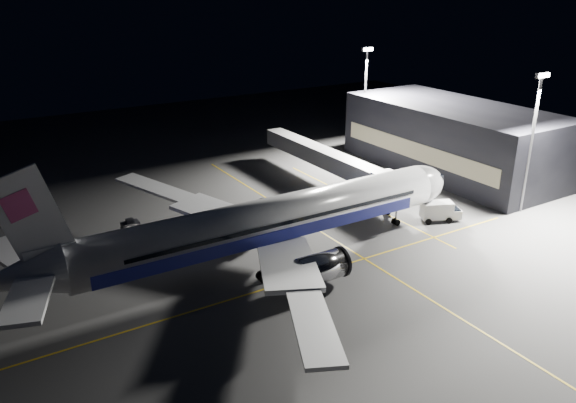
{
  "coord_description": "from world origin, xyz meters",
  "views": [
    {
      "loc": [
        -30.96,
        -54.45,
        32.19
      ],
      "look_at": [
        4.12,
        2.68,
        6.0
      ],
      "focal_mm": 35.0,
      "sensor_mm": 36.0,
      "label": 1
    }
  ],
  "objects_px": {
    "safety_cone_b": "(216,255)",
    "floodlight_mast_south": "(533,131)",
    "service_truck": "(440,211)",
    "baggage_tug": "(130,225)",
    "jet_bridge": "(331,160)",
    "airliner": "(263,223)",
    "safety_cone_a": "(266,243)",
    "floodlight_mast_north": "(365,91)",
    "safety_cone_c": "(245,245)"
  },
  "relations": [
    {
      "from": "floodlight_mast_north",
      "to": "safety_cone_a",
      "type": "xyz_separation_m",
      "value": [
        -38.49,
        -27.99,
        -12.09
      ]
    },
    {
      "from": "service_truck",
      "to": "baggage_tug",
      "type": "xyz_separation_m",
      "value": [
        -39.18,
        20.0,
        -0.76
      ]
    },
    {
      "from": "floodlight_mast_north",
      "to": "baggage_tug",
      "type": "bearing_deg",
      "value": -164.82
    },
    {
      "from": "airliner",
      "to": "floodlight_mast_south",
      "type": "relative_size",
      "value": 2.97
    },
    {
      "from": "airliner",
      "to": "service_truck",
      "type": "distance_m",
      "value": 28.26
    },
    {
      "from": "service_truck",
      "to": "safety_cone_b",
      "type": "xyz_separation_m",
      "value": [
        -32.56,
        6.22,
        -1.24
      ]
    },
    {
      "from": "jet_bridge",
      "to": "floodlight_mast_north",
      "type": "height_order",
      "value": "floodlight_mast_north"
    },
    {
      "from": "airliner",
      "to": "safety_cone_c",
      "type": "bearing_deg",
      "value": 91.44
    },
    {
      "from": "floodlight_mast_north",
      "to": "floodlight_mast_south",
      "type": "distance_m",
      "value": 38.0
    },
    {
      "from": "floodlight_mast_south",
      "to": "safety_cone_a",
      "type": "height_order",
      "value": "floodlight_mast_south"
    },
    {
      "from": "airliner",
      "to": "baggage_tug",
      "type": "height_order",
      "value": "airliner"
    },
    {
      "from": "jet_bridge",
      "to": "safety_cone_a",
      "type": "xyz_separation_m",
      "value": [
        -20.49,
        -14.06,
        -4.3
      ]
    },
    {
      "from": "safety_cone_b",
      "to": "safety_cone_c",
      "type": "height_order",
      "value": "safety_cone_b"
    },
    {
      "from": "jet_bridge",
      "to": "safety_cone_c",
      "type": "bearing_deg",
      "value": -150.11
    },
    {
      "from": "safety_cone_b",
      "to": "safety_cone_c",
      "type": "distance_m",
      "value": 4.56
    },
    {
      "from": "floodlight_mast_north",
      "to": "safety_cone_a",
      "type": "bearing_deg",
      "value": -143.98
    },
    {
      "from": "jet_bridge",
      "to": "service_truck",
      "type": "relative_size",
      "value": 5.66
    },
    {
      "from": "safety_cone_a",
      "to": "floodlight_mast_south",
      "type": "bearing_deg",
      "value": -14.58
    },
    {
      "from": "safety_cone_b",
      "to": "floodlight_mast_south",
      "type": "bearing_deg",
      "value": -12.36
    },
    {
      "from": "airliner",
      "to": "floodlight_mast_north",
      "type": "distance_m",
      "value": 52.56
    },
    {
      "from": "airliner",
      "to": "service_truck",
      "type": "bearing_deg",
      "value": -4.54
    },
    {
      "from": "service_truck",
      "to": "floodlight_mast_north",
      "type": "bearing_deg",
      "value": 92.95
    },
    {
      "from": "baggage_tug",
      "to": "safety_cone_b",
      "type": "relative_size",
      "value": 3.81
    },
    {
      "from": "jet_bridge",
      "to": "floodlight_mast_south",
      "type": "relative_size",
      "value": 1.66
    },
    {
      "from": "jet_bridge",
      "to": "safety_cone_c",
      "type": "distance_m",
      "value": 27.09
    },
    {
      "from": "baggage_tug",
      "to": "floodlight_mast_south",
      "type": "bearing_deg",
      "value": -25.21
    },
    {
      "from": "service_truck",
      "to": "baggage_tug",
      "type": "height_order",
      "value": "service_truck"
    },
    {
      "from": "airliner",
      "to": "safety_cone_b",
      "type": "xyz_separation_m",
      "value": [
        -4.62,
        4.0,
        -4.85
      ]
    },
    {
      "from": "baggage_tug",
      "to": "jet_bridge",
      "type": "bearing_deg",
      "value": -0.3
    },
    {
      "from": "jet_bridge",
      "to": "service_truck",
      "type": "height_order",
      "value": "jet_bridge"
    },
    {
      "from": "floodlight_mast_north",
      "to": "safety_cone_b",
      "type": "relative_size",
      "value": 33.13
    },
    {
      "from": "jet_bridge",
      "to": "safety_cone_b",
      "type": "xyz_separation_m",
      "value": [
        -27.69,
        -14.06,
        -4.27
      ]
    },
    {
      "from": "jet_bridge",
      "to": "floodlight_mast_south",
      "type": "xyz_separation_m",
      "value": [
        18.0,
        -24.07,
        7.79
      ]
    },
    {
      "from": "safety_cone_b",
      "to": "jet_bridge",
      "type": "bearing_deg",
      "value": 26.91
    },
    {
      "from": "floodlight_mast_north",
      "to": "service_truck",
      "type": "bearing_deg",
      "value": -111.0
    },
    {
      "from": "service_truck",
      "to": "safety_cone_c",
      "type": "distance_m",
      "value": 28.94
    },
    {
      "from": "floodlight_mast_north",
      "to": "service_truck",
      "type": "relative_size",
      "value": 3.41
    },
    {
      "from": "safety_cone_a",
      "to": "safety_cone_c",
      "type": "relative_size",
      "value": 0.94
    },
    {
      "from": "service_truck",
      "to": "safety_cone_c",
      "type": "xyz_separation_m",
      "value": [
        -28.06,
        6.94,
        -1.25
      ]
    },
    {
      "from": "safety_cone_b",
      "to": "safety_cone_a",
      "type": "bearing_deg",
      "value": 0.0
    },
    {
      "from": "floodlight_mast_north",
      "to": "service_truck",
      "type": "distance_m",
      "value": 38.2
    },
    {
      "from": "floodlight_mast_south",
      "to": "safety_cone_b",
      "type": "height_order",
      "value": "floodlight_mast_south"
    },
    {
      "from": "service_truck",
      "to": "safety_cone_b",
      "type": "height_order",
      "value": "service_truck"
    },
    {
      "from": "floodlight_mast_south",
      "to": "safety_cone_b",
      "type": "relative_size",
      "value": 33.13
    },
    {
      "from": "jet_bridge",
      "to": "baggage_tug",
      "type": "height_order",
      "value": "jet_bridge"
    },
    {
      "from": "safety_cone_b",
      "to": "safety_cone_c",
      "type": "bearing_deg",
      "value": 9.17
    },
    {
      "from": "floodlight_mast_north",
      "to": "safety_cone_b",
      "type": "xyz_separation_m",
      "value": [
        -45.69,
        -27.99,
        -12.06
      ]
    },
    {
      "from": "floodlight_mast_south",
      "to": "service_truck",
      "type": "distance_m",
      "value": 17.43
    },
    {
      "from": "safety_cone_b",
      "to": "floodlight_mast_north",
      "type": "bearing_deg",
      "value": 31.49
    },
    {
      "from": "floodlight_mast_north",
      "to": "service_truck",
      "type": "xyz_separation_m",
      "value": [
        -13.13,
        -34.2,
        -10.82
      ]
    }
  ]
}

